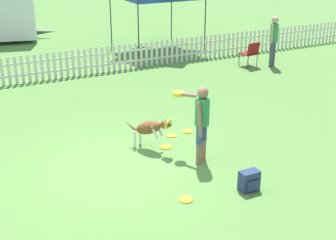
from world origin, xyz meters
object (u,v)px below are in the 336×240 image
object	(u,v)px
frisbee_near_dog	(166,147)
frisbee_midfield	(188,131)
frisbee_near_handler	(171,135)
backpack_on_grass	(249,181)
handler_person	(200,116)
leaping_dog	(150,128)
spectator_standing	(274,36)
frisbee_far_scatter	(186,200)
folding_chair_blue_left	(251,52)

from	to	relation	value
frisbee_near_dog	frisbee_midfield	bearing A→B (deg)	32.67
frisbee_near_handler	frisbee_near_dog	distance (m)	0.63
frisbee_near_handler	backpack_on_grass	bearing A→B (deg)	-87.69
frisbee_near_dog	backpack_on_grass	bearing A→B (deg)	-77.33
handler_person	backpack_on_grass	size ratio (longest dim) A/B	4.21
leaping_dog	spectator_standing	world-z (taller)	spectator_standing
frisbee_near_handler	frisbee_far_scatter	size ratio (longest dim) A/B	1.00
handler_person	spectator_standing	size ratio (longest dim) A/B	0.92
leaping_dog	frisbee_near_dog	xyz separation A→B (m)	(0.32, -0.09, -0.47)
leaping_dog	frisbee_near_handler	world-z (taller)	leaping_dog
frisbee_near_dog	folding_chair_blue_left	bearing A→B (deg)	39.23
backpack_on_grass	leaping_dog	bearing A→B (deg)	109.46
frisbee_far_scatter	spectator_standing	distance (m)	9.24
handler_person	folding_chair_blue_left	size ratio (longest dim) A/B	1.84
handler_person	folding_chair_blue_left	world-z (taller)	handler_person
handler_person	frisbee_near_dog	xyz separation A→B (m)	(-0.30, 0.87, -0.95)
leaping_dog	backpack_on_grass	distance (m)	2.49
handler_person	frisbee_midfield	xyz separation A→B (m)	(0.53, 1.40, -0.95)
leaping_dog	spectator_standing	xyz separation A→B (m)	(6.46, 4.06, 0.55)
frisbee_midfield	folding_chair_blue_left	bearing A→B (deg)	40.29
folding_chair_blue_left	frisbee_far_scatter	bearing A→B (deg)	39.59
leaping_dog	frisbee_near_dog	distance (m)	0.57
frisbee_near_dog	frisbee_far_scatter	distance (m)	2.13
frisbee_far_scatter	handler_person	bearing A→B (deg)	50.71
handler_person	backpack_on_grass	world-z (taller)	handler_person
handler_person	leaping_dog	bearing A→B (deg)	90.56
handler_person	folding_chair_blue_left	xyz separation A→B (m)	(5.17, 5.34, -0.46)
frisbee_near_handler	folding_chair_blue_left	size ratio (longest dim) A/B	0.28
backpack_on_grass	frisbee_near_handler	bearing A→B (deg)	92.31
leaping_dog	backpack_on_grass	xyz separation A→B (m)	(0.82, -2.33, -0.30)
handler_person	frisbee_near_handler	world-z (taller)	handler_person
frisbee_far_scatter	backpack_on_grass	world-z (taller)	backpack_on_grass
frisbee_near_handler	frisbee_near_dog	world-z (taller)	same
frisbee_far_scatter	frisbee_midfield	bearing A→B (deg)	60.03
handler_person	backpack_on_grass	distance (m)	1.59
spectator_standing	frisbee_far_scatter	bearing A→B (deg)	17.28
frisbee_near_handler	folding_chair_blue_left	bearing A→B (deg)	38.06
handler_person	spectator_standing	world-z (taller)	spectator_standing
leaping_dog	frisbee_near_handler	bearing A→B (deg)	177.06
spectator_standing	frisbee_near_handler	bearing A→B (deg)	7.43
backpack_on_grass	handler_person	bearing A→B (deg)	98.28
leaping_dog	frisbee_midfield	distance (m)	1.32
leaping_dog	spectator_standing	size ratio (longest dim) A/B	0.61
leaping_dog	frisbee_far_scatter	world-z (taller)	leaping_dog
spectator_standing	leaping_dog	bearing A→B (deg)	7.13
leaping_dog	folding_chair_blue_left	bearing A→B (deg)	-175.44
frisbee_near_dog	frisbee_far_scatter	bearing A→B (deg)	-107.70
frisbee_near_dog	spectator_standing	world-z (taller)	spectator_standing
frisbee_near_handler	frisbee_far_scatter	world-z (taller)	same
frisbee_midfield	spectator_standing	distance (m)	6.51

